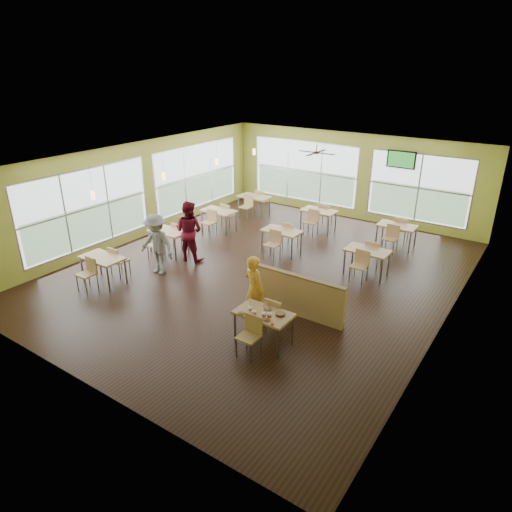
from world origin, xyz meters
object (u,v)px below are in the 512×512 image
at_px(half_wall_divider, 298,295).
at_px(man_plaid, 254,290).
at_px(food_basket, 280,314).
at_px(main_table, 264,318).

height_order(half_wall_divider, man_plaid, man_plaid).
xyz_separation_m(half_wall_divider, food_basket, (0.34, -1.34, 0.25)).
relative_size(main_table, man_plaid, 0.92).
relative_size(main_table, food_basket, 7.02).
height_order(main_table, man_plaid, man_plaid).
relative_size(man_plaid, food_basket, 7.64).
relative_size(half_wall_divider, man_plaid, 1.45).
bearing_deg(food_basket, man_plaid, 152.96).
bearing_deg(main_table, food_basket, 18.48).
height_order(man_plaid, food_basket, man_plaid).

